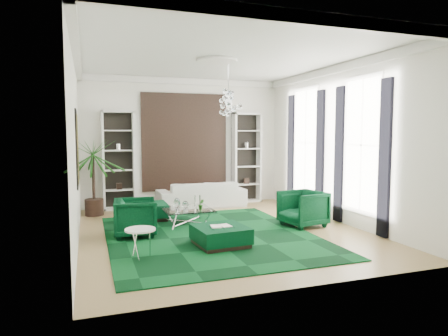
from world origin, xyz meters
name	(u,v)px	position (x,y,z in m)	size (l,w,h in m)	color
floor	(221,231)	(0.00, 0.00, -0.01)	(6.00, 7.00, 0.02)	tan
ceiling	(221,56)	(0.00, 0.00, 3.81)	(6.00, 7.00, 0.02)	white
wall_back	(184,142)	(0.00, 3.51, 1.90)	(6.00, 0.02, 3.80)	white
wall_front	(304,153)	(0.00, -3.51, 1.90)	(6.00, 0.02, 3.80)	white
wall_left	(75,147)	(-3.01, 0.00, 1.90)	(0.02, 7.00, 3.80)	white
wall_right	(338,144)	(3.01, 0.00, 1.90)	(0.02, 7.00, 3.80)	white
crown_molding	(221,62)	(0.00, 0.00, 3.70)	(6.00, 7.00, 0.18)	white
ceiling_medallion	(217,61)	(0.00, 0.30, 3.77)	(0.90, 0.90, 0.05)	white
tapestry	(185,142)	(0.00, 3.46, 1.90)	(2.50, 0.06, 2.80)	black
shelving_left	(119,160)	(-1.95, 3.31, 1.40)	(0.90, 0.38, 2.80)	white
shelving_right	(247,158)	(1.95, 3.31, 1.40)	(0.90, 0.38, 2.80)	white
painting	(78,148)	(-2.97, 0.60, 1.85)	(0.04, 1.30, 1.60)	black
window_near	(362,145)	(2.99, -0.90, 1.90)	(0.03, 1.10, 2.90)	white
curtain_near_a	(385,159)	(2.96, -1.68, 1.65)	(0.07, 0.30, 3.25)	black
curtain_near_b	(339,155)	(2.96, -0.12, 1.65)	(0.07, 0.30, 3.25)	black
window_far	(306,143)	(2.99, 1.50, 1.90)	(0.03, 1.10, 2.90)	white
curtain_far_a	(320,153)	(2.96, 0.72, 1.65)	(0.07, 0.30, 3.25)	black
curtain_far_b	(291,151)	(2.96, 2.28, 1.65)	(0.07, 0.30, 3.25)	black
rug	(210,235)	(-0.37, -0.37, 0.01)	(4.20, 5.00, 0.02)	black
sofa	(201,194)	(0.36, 2.93, 0.37)	(2.54, 0.99, 0.74)	silver
armchair_left	(136,217)	(-1.86, 0.14, 0.40)	(0.85, 0.87, 0.80)	black
armchair_right	(303,208)	(1.93, -0.22, 0.42)	(0.89, 0.92, 0.83)	black
coffee_table	(187,217)	(-0.59, 0.82, 0.19)	(1.12, 1.12, 0.39)	white
ottoman_side	(148,212)	(-1.39, 1.65, 0.21)	(0.93, 0.93, 0.41)	black
ottoman_front	(221,236)	(-0.40, -1.15, 0.19)	(0.95, 0.95, 0.38)	black
book	(221,226)	(-0.40, -1.15, 0.40)	(0.39, 0.26, 0.03)	white
side_table	(140,244)	(-1.96, -1.42, 0.25)	(0.53, 0.53, 0.51)	white
palm	(93,166)	(-2.65, 2.67, 1.31)	(1.63, 1.63, 2.61)	#195415
chandelier	(228,103)	(0.29, 0.36, 2.85)	(0.73, 0.73, 0.65)	white
table_plant	(201,204)	(-0.31, 0.58, 0.51)	(0.14, 0.11, 0.25)	#195415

